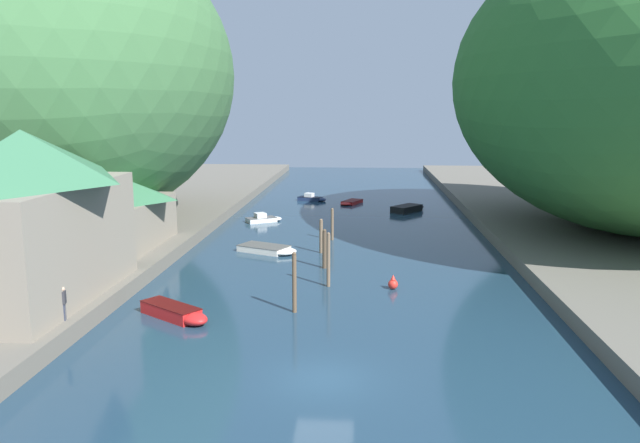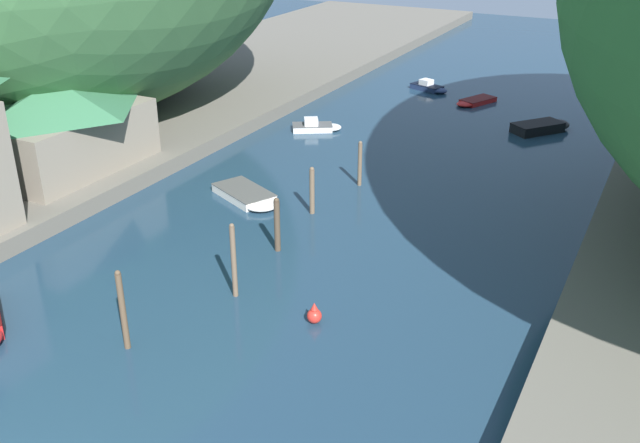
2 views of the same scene
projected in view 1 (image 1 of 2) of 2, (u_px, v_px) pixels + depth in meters
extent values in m
plane|color=#1E384C|center=(346.00, 236.00, 55.47)|extent=(130.00, 130.00, 0.00)
cube|color=#666056|center=(92.00, 227.00, 57.01)|extent=(22.00, 120.00, 0.96)
cube|color=#666056|center=(615.00, 234.00, 53.76)|extent=(22.00, 120.00, 0.96)
ellipsoid|color=#3D6B3D|center=(68.00, 73.00, 54.49)|extent=(28.25, 39.55, 26.42)
cube|color=gray|center=(29.00, 242.00, 33.42)|extent=(6.81, 12.90, 6.29)
pyramid|color=#38704C|center=(22.00, 157.00, 32.60)|extent=(7.35, 13.93, 2.84)
cube|color=gray|center=(117.00, 223.00, 46.80)|extent=(6.29, 9.66, 3.48)
pyramid|color=#38704C|center=(114.00, 187.00, 46.32)|extent=(6.79, 10.44, 1.91)
cube|color=navy|center=(310.00, 199.00, 76.55)|extent=(3.10, 2.19, 0.44)
ellipsoid|color=navy|center=(320.00, 199.00, 75.99)|extent=(1.75, 1.65, 0.44)
cube|color=black|center=(310.00, 197.00, 76.50)|extent=(3.16, 2.24, 0.03)
cube|color=silver|center=(309.00, 195.00, 76.50)|extent=(1.24, 1.20, 0.50)
cube|color=white|center=(261.00, 220.00, 62.14)|extent=(3.23, 2.76, 0.42)
ellipsoid|color=white|center=(274.00, 219.00, 62.77)|extent=(1.96, 1.97, 0.42)
cube|color=#525252|center=(261.00, 218.00, 62.10)|extent=(3.30, 2.82, 0.03)
cube|color=silver|center=(260.00, 215.00, 62.02)|extent=(1.40, 1.42, 0.50)
cube|color=black|center=(406.00, 209.00, 68.14)|extent=(3.66, 3.99, 0.69)
ellipsoid|color=black|center=(416.00, 207.00, 69.48)|extent=(2.46, 2.48, 0.69)
cube|color=black|center=(407.00, 206.00, 68.08)|extent=(3.74, 4.07, 0.03)
cube|color=red|center=(352.00, 202.00, 74.20)|extent=(2.62, 3.44, 0.36)
ellipsoid|color=red|center=(346.00, 204.00, 72.86)|extent=(1.92, 1.99, 0.36)
cube|color=#450A0A|center=(352.00, 200.00, 74.17)|extent=(2.68, 3.51, 0.03)
cube|color=red|center=(171.00, 311.00, 33.81)|extent=(3.80, 3.24, 0.66)
ellipsoid|color=red|center=(193.00, 318.00, 32.63)|extent=(2.24, 2.09, 0.66)
cube|color=#450A0A|center=(171.00, 305.00, 33.75)|extent=(3.87, 3.30, 0.03)
cube|color=silver|center=(264.00, 249.00, 49.27)|extent=(4.33, 3.50, 0.47)
ellipsoid|color=silver|center=(284.00, 251.00, 48.34)|extent=(2.56, 2.59, 0.47)
cube|color=#504E4A|center=(264.00, 246.00, 49.22)|extent=(4.42, 3.57, 0.03)
cylinder|color=brown|center=(294.00, 284.00, 34.34)|extent=(0.24, 0.24, 3.29)
sphere|color=brown|center=(294.00, 254.00, 34.04)|extent=(0.22, 0.22, 0.22)
cylinder|color=brown|center=(328.00, 261.00, 39.34)|extent=(0.23, 0.23, 3.37)
sphere|color=brown|center=(329.00, 234.00, 39.04)|extent=(0.21, 0.21, 0.21)
cylinder|color=#4C3D2D|center=(324.00, 250.00, 43.95)|extent=(0.30, 0.30, 2.64)
sphere|color=#4C3D2D|center=(325.00, 231.00, 43.71)|extent=(0.27, 0.27, 0.27)
cylinder|color=brown|center=(321.00, 237.00, 48.62)|extent=(0.28, 0.28, 2.54)
sphere|color=brown|center=(321.00, 220.00, 48.39)|extent=(0.25, 0.25, 0.25)
cylinder|color=brown|center=(332.00, 225.00, 53.42)|extent=(0.24, 0.24, 2.63)
sphere|color=brown|center=(332.00, 209.00, 53.17)|extent=(0.22, 0.22, 0.22)
sphere|color=red|center=(393.00, 284.00, 39.02)|extent=(0.62, 0.62, 0.62)
cone|color=red|center=(393.00, 277.00, 38.94)|extent=(0.31, 0.31, 0.31)
cylinder|color=#282D3D|center=(64.00, 312.00, 30.30)|extent=(0.13, 0.13, 0.85)
cylinder|color=#282D3D|center=(65.00, 311.00, 30.48)|extent=(0.13, 0.13, 0.85)
cube|color=#2D2D33|center=(63.00, 297.00, 30.26)|extent=(0.30, 0.42, 0.62)
sphere|color=tan|center=(63.00, 289.00, 30.18)|extent=(0.22, 0.22, 0.22)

